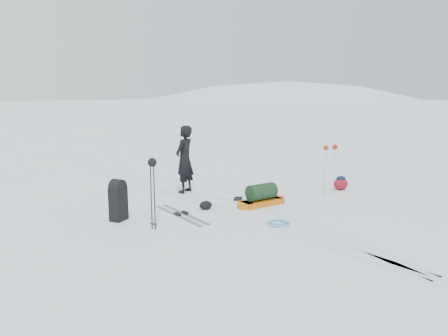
{
  "coord_description": "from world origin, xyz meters",
  "views": [
    {
      "loc": [
        -5.69,
        -7.93,
        2.77
      ],
      "look_at": [
        0.17,
        0.12,
        0.95
      ],
      "focal_mm": 35.0,
      "sensor_mm": 36.0,
      "label": 1
    }
  ],
  "objects_px": {
    "skier": "(185,159)",
    "ski_poles_black": "(152,171)",
    "expedition_rucksack": "(119,201)",
    "pulk_sled": "(261,197)"
  },
  "relations": [
    {
      "from": "skier",
      "to": "ski_poles_black",
      "type": "distance_m",
      "value": 3.19
    },
    {
      "from": "skier",
      "to": "ski_poles_black",
      "type": "bearing_deg",
      "value": 18.88
    },
    {
      "from": "skier",
      "to": "ski_poles_black",
      "type": "relative_size",
      "value": 1.26
    },
    {
      "from": "pulk_sled",
      "to": "skier",
      "type": "bearing_deg",
      "value": 112.0
    },
    {
      "from": "skier",
      "to": "ski_poles_black",
      "type": "xyz_separation_m",
      "value": [
        -2.14,
        -2.35,
        0.27
      ]
    },
    {
      "from": "ski_poles_black",
      "to": "pulk_sled",
      "type": "bearing_deg",
      "value": 19.64
    },
    {
      "from": "skier",
      "to": "expedition_rucksack",
      "type": "height_order",
      "value": "skier"
    },
    {
      "from": "expedition_rucksack",
      "to": "pulk_sled",
      "type": "bearing_deg",
      "value": -46.04
    },
    {
      "from": "expedition_rucksack",
      "to": "ski_poles_black",
      "type": "distance_m",
      "value": 1.32
    },
    {
      "from": "expedition_rucksack",
      "to": "ski_poles_black",
      "type": "height_order",
      "value": "ski_poles_black"
    }
  ]
}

